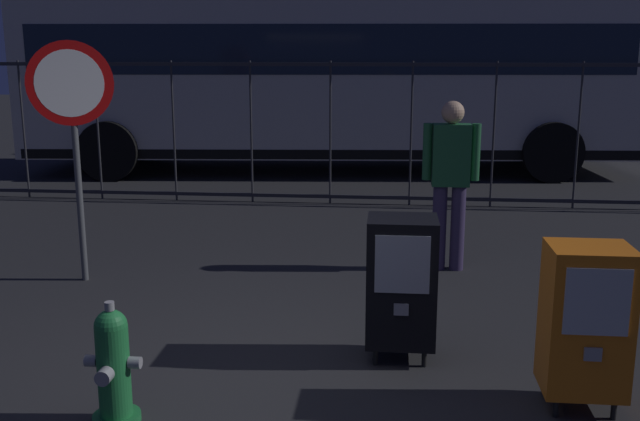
% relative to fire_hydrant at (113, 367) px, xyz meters
% --- Properties ---
extents(ground_plane, '(60.00, 60.00, 0.00)m').
position_rel_fire_hydrant_xyz_m(ground_plane, '(0.73, 0.61, -0.35)').
color(ground_plane, '#262628').
extents(fire_hydrant, '(0.33, 0.32, 0.75)m').
position_rel_fire_hydrant_xyz_m(fire_hydrant, '(0.00, 0.00, 0.00)').
color(fire_hydrant, '#1E7238').
rests_on(fire_hydrant, ground_plane).
extents(newspaper_box_primary, '(0.48, 0.42, 1.02)m').
position_rel_fire_hydrant_xyz_m(newspaper_box_primary, '(2.75, 0.46, 0.22)').
color(newspaper_box_primary, black).
rests_on(newspaper_box_primary, ground_plane).
extents(newspaper_box_secondary, '(0.48, 0.42, 1.02)m').
position_rel_fire_hydrant_xyz_m(newspaper_box_secondary, '(1.67, 1.09, 0.22)').
color(newspaper_box_secondary, black).
rests_on(newspaper_box_secondary, ground_plane).
extents(stop_sign, '(0.71, 0.31, 2.23)m').
position_rel_fire_hydrant_xyz_m(stop_sign, '(-1.30, 2.57, 1.25)').
color(stop_sign, '#4C4F54').
rests_on(stop_sign, ground_plane).
extents(pedestrian, '(0.55, 0.22, 1.67)m').
position_rel_fire_hydrant_xyz_m(pedestrian, '(2.16, 3.28, 0.60)').
color(pedestrian, '#382D51').
rests_on(pedestrian, ground_plane).
extents(fence_barrier, '(18.03, 0.04, 2.00)m').
position_rel_fire_hydrant_xyz_m(fence_barrier, '(0.73, 6.33, 0.67)').
color(fence_barrier, '#2D2D33').
rests_on(fence_barrier, ground_plane).
extents(bus_near, '(10.66, 3.43, 3.00)m').
position_rel_fire_hydrant_xyz_m(bus_near, '(0.46, 9.33, 1.36)').
color(bus_near, beige).
rests_on(bus_near, ground_plane).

